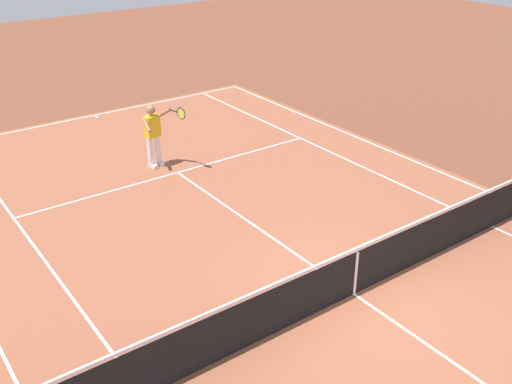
# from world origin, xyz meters

# --- Properties ---
(ground_plane) EXTENTS (60.00, 60.00, 0.00)m
(ground_plane) POSITION_xyz_m (0.00, 0.00, 0.00)
(ground_plane) COLOR brown
(court_slab) EXTENTS (24.20, 11.40, 0.00)m
(court_slab) POSITION_xyz_m (0.00, 0.00, 0.00)
(court_slab) COLOR #935138
(court_slab) RESTS_ON ground_plane
(court_line_markings) EXTENTS (23.85, 11.05, 0.01)m
(court_line_markings) POSITION_xyz_m (0.00, 0.00, 0.00)
(court_line_markings) COLOR white
(court_line_markings) RESTS_ON ground_plane
(tennis_net) EXTENTS (0.10, 11.70, 1.08)m
(tennis_net) POSITION_xyz_m (0.00, 0.00, 0.49)
(tennis_net) COLOR #2D2D33
(tennis_net) RESTS_ON ground_plane
(tennis_player_near) EXTENTS (1.01, 0.84, 1.70)m
(tennis_player_near) POSITION_xyz_m (7.11, 0.24, 0.93)
(tennis_player_near) COLOR white
(tennis_player_near) RESTS_ON ground_plane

